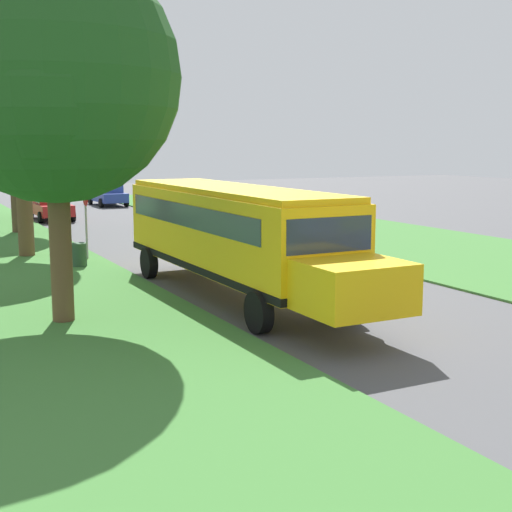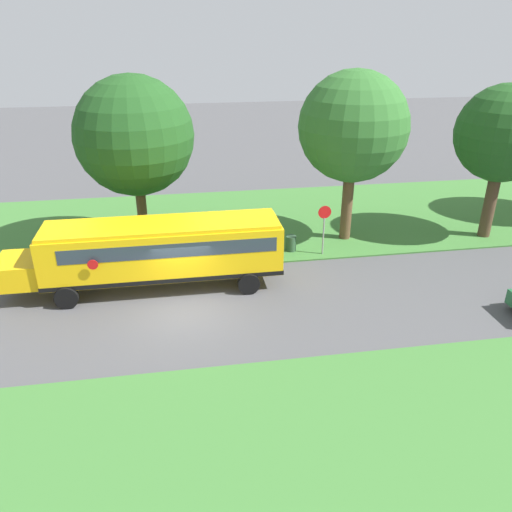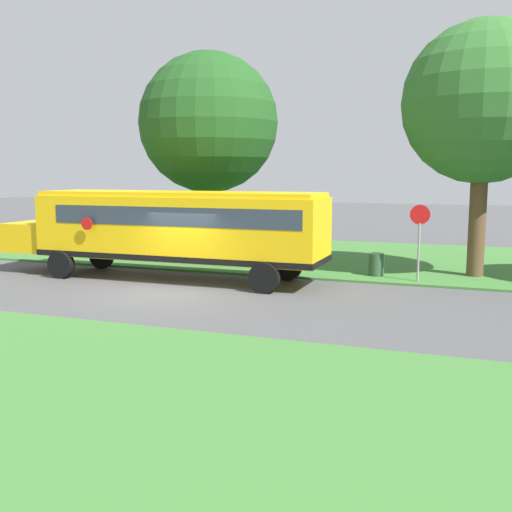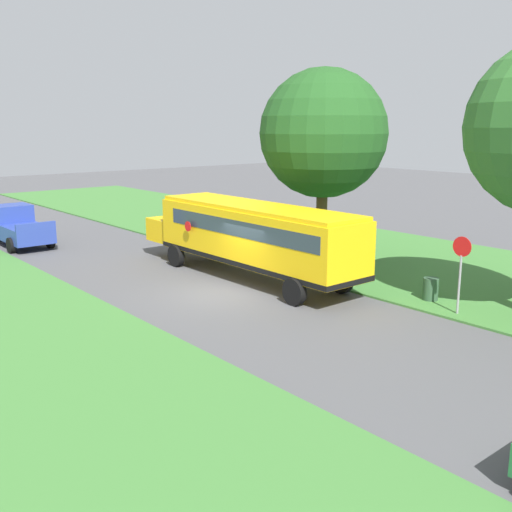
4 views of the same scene
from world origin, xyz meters
The scene contains 9 objects.
ground_plane centered at (0.00, 0.00, 0.00)m, with size 120.00×120.00×0.00m, color #4C4C4F.
grass_verge centered at (-10.00, 0.00, 0.04)m, with size 12.00×80.00×0.08m, color #3D7533.
grass_far_side centered at (9.00, 0.00, 0.04)m, with size 10.00×80.00×0.07m, color #3D7533.
school_bus centered at (-2.40, -1.05, 1.92)m, with size 2.85×12.42×3.16m.
oak_tree_beside_bus centered at (-7.58, -2.14, 5.87)m, with size 6.02×6.02×8.98m.
oak_tree_roadside_mid centered at (-6.39, 9.28, 6.22)m, with size 5.71×5.71×9.13m.
oak_tree_far_end centered at (-5.62, 17.13, 5.89)m, with size 5.10×5.10×8.42m.
stop_sign centered at (-4.60, 7.34, 1.74)m, with size 0.08×0.68×2.74m.
trash_bin centered at (-5.28, 5.80, 0.45)m, with size 0.56×0.56×0.90m, color #2D4C33.
Camera 2 is at (18.40, 0.08, 11.17)m, focal length 35.00 mm.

